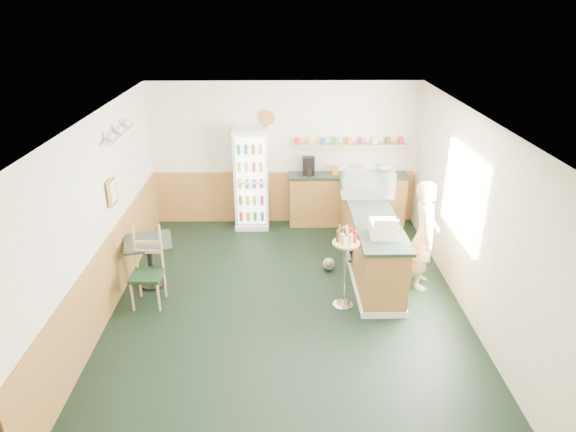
{
  "coord_description": "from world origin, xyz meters",
  "views": [
    {
      "loc": [
        -0.08,
        -6.3,
        4.11
      ],
      "look_at": [
        0.03,
        0.6,
        1.12
      ],
      "focal_mm": 32.0,
      "sensor_mm": 36.0,
      "label": 1
    }
  ],
  "objects_px": {
    "condiment_stand": "(345,258)",
    "drinks_fridge": "(251,179)",
    "cash_register": "(383,229)",
    "cafe_chair": "(147,263)",
    "cafe_table": "(149,254)",
    "shopkeeper": "(424,235)",
    "display_case": "(367,184)"
  },
  "relations": [
    {
      "from": "cafe_table",
      "to": "cash_register",
      "type": "bearing_deg",
      "value": -7.11
    },
    {
      "from": "drinks_fridge",
      "to": "cash_register",
      "type": "height_order",
      "value": "drinks_fridge"
    },
    {
      "from": "display_case",
      "to": "condiment_stand",
      "type": "bearing_deg",
      "value": -108.08
    },
    {
      "from": "shopkeeper",
      "to": "condiment_stand",
      "type": "relative_size",
      "value": 1.43
    },
    {
      "from": "shopkeeper",
      "to": "condiment_stand",
      "type": "xyz_separation_m",
      "value": [
        -1.24,
        -0.56,
        -0.08
      ]
    },
    {
      "from": "drinks_fridge",
      "to": "condiment_stand",
      "type": "distance_m",
      "value": 3.15
    },
    {
      "from": "cash_register",
      "to": "cafe_chair",
      "type": "relative_size",
      "value": 0.34
    },
    {
      "from": "display_case",
      "to": "cafe_table",
      "type": "xyz_separation_m",
      "value": [
        -3.4,
        -1.03,
        -0.72
      ]
    },
    {
      "from": "drinks_fridge",
      "to": "display_case",
      "type": "xyz_separation_m",
      "value": [
        1.97,
        -1.16,
        0.3
      ]
    },
    {
      "from": "drinks_fridge",
      "to": "cafe_chair",
      "type": "distance_m",
      "value": 2.97
    },
    {
      "from": "shopkeeper",
      "to": "cafe_table",
      "type": "bearing_deg",
      "value": 100.29
    },
    {
      "from": "cash_register",
      "to": "condiment_stand",
      "type": "height_order",
      "value": "cash_register"
    },
    {
      "from": "display_case",
      "to": "shopkeeper",
      "type": "relative_size",
      "value": 0.51
    },
    {
      "from": "display_case",
      "to": "condiment_stand",
      "type": "xyz_separation_m",
      "value": [
        -0.54,
        -1.64,
        -0.49
      ]
    },
    {
      "from": "cash_register",
      "to": "cafe_chair",
      "type": "height_order",
      "value": "cash_register"
    },
    {
      "from": "cash_register",
      "to": "condiment_stand",
      "type": "xyz_separation_m",
      "value": [
        -0.54,
        -0.19,
        -0.36
      ]
    },
    {
      "from": "condiment_stand",
      "to": "cafe_table",
      "type": "xyz_separation_m",
      "value": [
        -2.86,
        0.62,
        -0.23
      ]
    },
    {
      "from": "drinks_fridge",
      "to": "cafe_table",
      "type": "height_order",
      "value": "drinks_fridge"
    },
    {
      "from": "shopkeeper",
      "to": "cafe_chair",
      "type": "relative_size",
      "value": 1.44
    },
    {
      "from": "cafe_chair",
      "to": "drinks_fridge",
      "type": "bearing_deg",
      "value": 64.53
    },
    {
      "from": "display_case",
      "to": "cafe_chair",
      "type": "distance_m",
      "value": 3.68
    },
    {
      "from": "condiment_stand",
      "to": "drinks_fridge",
      "type": "bearing_deg",
      "value": 117.05
    },
    {
      "from": "cafe_chair",
      "to": "shopkeeper",
      "type": "bearing_deg",
      "value": 7.2
    },
    {
      "from": "cash_register",
      "to": "shopkeeper",
      "type": "height_order",
      "value": "shopkeeper"
    },
    {
      "from": "shopkeeper",
      "to": "cash_register",
      "type": "bearing_deg",
      "value": 128.93
    },
    {
      "from": "cafe_table",
      "to": "cafe_chair",
      "type": "distance_m",
      "value": 0.44
    },
    {
      "from": "display_case",
      "to": "cash_register",
      "type": "relative_size",
      "value": 2.21
    },
    {
      "from": "drinks_fridge",
      "to": "shopkeeper",
      "type": "bearing_deg",
      "value": -40.02
    },
    {
      "from": "display_case",
      "to": "condiment_stand",
      "type": "relative_size",
      "value": 0.73
    },
    {
      "from": "display_case",
      "to": "shopkeeper",
      "type": "bearing_deg",
      "value": -57.05
    },
    {
      "from": "cafe_chair",
      "to": "display_case",
      "type": "bearing_deg",
      "value": 25.53
    },
    {
      "from": "condiment_stand",
      "to": "cafe_chair",
      "type": "bearing_deg",
      "value": 176.17
    }
  ]
}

